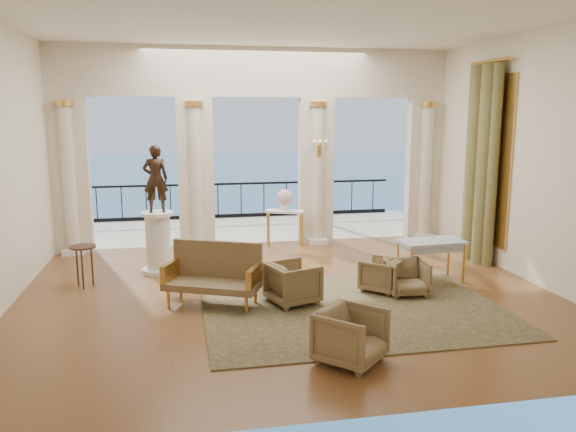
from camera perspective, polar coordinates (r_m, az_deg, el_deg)
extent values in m
plane|color=#4A2A13|center=(9.66, 0.05, -7.99)|extent=(9.00, 9.00, 0.00)
plane|color=white|center=(5.35, 8.23, 1.69)|extent=(9.00, 0.00, 9.00)
plane|color=white|center=(10.98, 23.89, 5.35)|extent=(0.00, 8.00, 8.00)
plane|color=white|center=(9.28, 0.06, 19.41)|extent=(9.00, 9.00, 0.00)
cube|color=beige|center=(13.00, -3.28, 14.38)|extent=(9.00, 0.30, 1.10)
cube|color=beige|center=(13.13, -21.23, 3.81)|extent=(0.80, 0.30, 3.40)
cylinder|color=beige|center=(12.97, -21.34, 3.28)|extent=(0.28, 0.28, 3.20)
cylinder|color=gold|center=(12.89, -21.83, 10.58)|extent=(0.40, 0.40, 0.12)
cube|color=silver|center=(13.23, -20.90, -3.34)|extent=(0.45, 0.45, 0.12)
cube|color=beige|center=(12.92, -9.35, 4.29)|extent=(0.80, 0.30, 3.40)
cylinder|color=beige|center=(12.75, -9.31, 3.75)|extent=(0.28, 0.28, 3.20)
cylinder|color=gold|center=(12.67, -9.54, 11.18)|extent=(0.40, 0.40, 0.12)
cube|color=silver|center=(13.02, -9.12, -2.99)|extent=(0.45, 0.45, 0.12)
cube|color=beige|center=(13.29, 2.84, 4.58)|extent=(0.80, 0.30, 3.40)
cylinder|color=beige|center=(13.13, 3.02, 4.07)|extent=(0.28, 0.28, 3.20)
cylinder|color=gold|center=(13.05, 3.09, 11.28)|extent=(0.40, 0.40, 0.12)
cube|color=silver|center=(13.39, 2.95, -2.50)|extent=(0.45, 0.45, 0.12)
cube|color=beige|center=(14.18, 13.53, 4.67)|extent=(0.80, 0.30, 3.40)
cylinder|color=beige|center=(14.02, 13.82, 4.19)|extent=(0.28, 0.28, 3.20)
cylinder|color=gold|center=(13.95, 14.12, 10.94)|extent=(0.40, 0.40, 0.12)
cube|color=silver|center=(14.27, 13.55, -1.97)|extent=(0.45, 0.45, 0.12)
cube|color=#C0B29D|center=(15.22, -4.10, -1.36)|extent=(10.00, 3.60, 0.10)
cube|color=black|center=(16.62, -4.81, 3.30)|extent=(9.00, 0.06, 0.06)
cube|color=black|center=(16.76, -4.76, 0.08)|extent=(9.00, 0.06, 0.10)
cylinder|color=black|center=(16.69, -4.78, 1.60)|extent=(0.03, 0.03, 1.00)
cylinder|color=black|center=(16.76, -18.86, 1.11)|extent=(0.03, 0.03, 1.00)
cylinder|color=black|center=(17.59, 8.62, 1.97)|extent=(0.03, 0.03, 1.00)
cylinder|color=#4C3823|center=(16.07, 2.60, 7.02)|extent=(0.20, 0.20, 4.20)
plane|color=teal|center=(69.61, -9.39, 2.82)|extent=(160.00, 160.00, 0.00)
cylinder|color=brown|center=(11.77, 20.11, 4.67)|extent=(0.26, 0.26, 4.00)
cylinder|color=brown|center=(12.14, 18.86, 4.90)|extent=(0.32, 0.32, 4.00)
cylinder|color=brown|center=(12.55, 18.00, 5.11)|extent=(0.26, 0.26, 4.00)
cylinder|color=gold|center=(12.18, 19.82, 14.53)|extent=(0.08, 1.40, 0.08)
cube|color=gold|center=(12.23, 19.74, 5.36)|extent=(0.04, 1.60, 3.40)
cube|color=gold|center=(12.94, 3.19, 6.64)|extent=(0.10, 0.04, 0.25)
cylinder|color=gold|center=(12.83, 2.67, 7.06)|extent=(0.02, 0.02, 0.22)
cylinder|color=gold|center=(12.86, 3.28, 7.06)|extent=(0.02, 0.02, 0.22)
cylinder|color=gold|center=(12.89, 3.89, 7.06)|extent=(0.02, 0.02, 0.22)
cube|color=#2C3018|center=(9.09, 6.51, -9.20)|extent=(4.70, 3.66, 0.02)
imported|color=#4F3E20|center=(7.10, 6.41, -11.79)|extent=(1.00, 1.00, 0.75)
imported|color=#4F3E20|center=(9.78, 11.96, -5.95)|extent=(0.68, 0.64, 0.67)
imported|color=#4F3E20|center=(9.89, 9.46, -5.77)|extent=(0.85, 0.85, 0.64)
imported|color=#4F3E20|center=(9.13, 0.52, -6.63)|extent=(0.88, 0.91, 0.75)
cube|color=#4F3E20|center=(9.12, -7.74, -7.00)|extent=(1.63, 1.17, 0.11)
cube|color=#4F3E20|center=(9.28, -7.16, -4.37)|extent=(1.42, 0.69, 0.62)
cube|color=gold|center=(9.33, -11.84, -5.44)|extent=(0.33, 0.60, 0.29)
cube|color=gold|center=(8.85, -3.47, -6.11)|extent=(0.33, 0.60, 0.29)
cylinder|color=gold|center=(9.21, -12.07, -8.25)|extent=(0.06, 0.06, 0.28)
cylinder|color=gold|center=(8.76, -4.26, -9.02)|extent=(0.06, 0.06, 0.28)
cylinder|color=gold|center=(9.64, -10.84, -7.36)|extent=(0.06, 0.06, 0.28)
cylinder|color=gold|center=(9.21, -3.35, -8.03)|extent=(0.06, 0.06, 0.28)
cube|color=#95A9BD|center=(10.45, 14.37, -2.55)|extent=(1.20, 0.71, 0.05)
cylinder|color=gold|center=(10.08, 12.40, -5.26)|extent=(0.05, 0.05, 0.74)
cylinder|color=gold|center=(10.60, 17.45, -4.73)|extent=(0.05, 0.05, 0.74)
cylinder|color=gold|center=(10.53, 11.08, -4.54)|extent=(0.05, 0.05, 0.74)
cylinder|color=gold|center=(11.02, 15.98, -4.07)|extent=(0.05, 0.05, 0.74)
cylinder|color=silver|center=(11.22, -12.93, -5.40)|extent=(0.65, 0.65, 0.09)
cylinder|color=silver|center=(11.09, -13.05, -2.64)|extent=(0.48, 0.48, 1.04)
cylinder|color=silver|center=(10.98, -13.17, 0.22)|extent=(0.61, 0.61, 0.07)
imported|color=black|center=(10.88, -13.31, 3.70)|extent=(0.48, 0.33, 1.27)
cube|color=silver|center=(12.96, -0.32, 0.47)|extent=(0.94, 0.66, 0.05)
cylinder|color=gold|center=(13.01, -2.12, -1.37)|extent=(0.04, 0.04, 0.79)
cylinder|color=gold|center=(12.84, 1.26, -1.52)|extent=(0.04, 0.04, 0.79)
cylinder|color=gold|center=(13.24, -1.86, -1.16)|extent=(0.04, 0.04, 0.79)
cylinder|color=gold|center=(13.08, 1.46, -1.30)|extent=(0.04, 0.04, 0.79)
cylinder|color=white|center=(12.94, -0.32, 1.08)|extent=(0.18, 0.18, 0.23)
sphere|color=pink|center=(12.91, -0.33, 1.90)|extent=(0.37, 0.37, 0.37)
cylinder|color=black|center=(10.52, -20.14, -2.96)|extent=(0.46, 0.46, 0.03)
cylinder|color=black|center=(10.65, -19.27, -4.82)|extent=(0.03, 0.03, 0.72)
cylinder|color=black|center=(10.70, -20.62, -4.84)|extent=(0.03, 0.03, 0.72)
cylinder|color=black|center=(10.47, -20.16, -5.14)|extent=(0.03, 0.03, 0.72)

